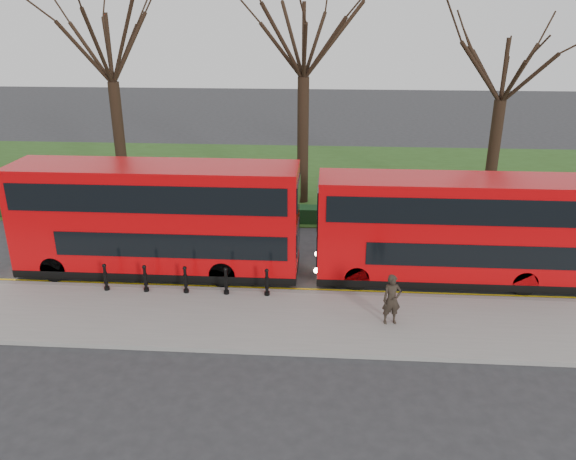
# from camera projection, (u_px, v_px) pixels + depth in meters

# --- Properties ---
(ground) EXTENTS (120.00, 120.00, 0.00)m
(ground) POSITION_uv_depth(u_px,v_px,m) (239.00, 281.00, 21.89)
(ground) COLOR #28282B
(ground) RESTS_ON ground
(pavement) EXTENTS (60.00, 4.00, 0.15)m
(pavement) POSITION_uv_depth(u_px,v_px,m) (226.00, 318.00, 19.07)
(pavement) COLOR gray
(pavement) RESTS_ON ground
(kerb) EXTENTS (60.00, 0.25, 0.16)m
(kerb) POSITION_uv_depth(u_px,v_px,m) (235.00, 291.00, 20.93)
(kerb) COLOR slate
(kerb) RESTS_ON ground
(grass_verge) EXTENTS (60.00, 18.00, 0.06)m
(grass_verge) POSITION_uv_depth(u_px,v_px,m) (275.00, 177.00, 35.84)
(grass_verge) COLOR #284717
(grass_verge) RESTS_ON ground
(hedge) EXTENTS (60.00, 0.90, 0.80)m
(hedge) POSITION_uv_depth(u_px,v_px,m) (260.00, 214.00, 28.07)
(hedge) COLOR black
(hedge) RESTS_ON ground
(yellow_line_outer) EXTENTS (60.00, 0.10, 0.01)m
(yellow_line_outer) POSITION_uv_depth(u_px,v_px,m) (237.00, 289.00, 21.24)
(yellow_line_outer) COLOR yellow
(yellow_line_outer) RESTS_ON ground
(yellow_line_inner) EXTENTS (60.00, 0.10, 0.01)m
(yellow_line_inner) POSITION_uv_depth(u_px,v_px,m) (238.00, 287.00, 21.42)
(yellow_line_inner) COLOR yellow
(yellow_line_inner) RESTS_ON ground
(tree_left) EXTENTS (7.47, 7.47, 11.66)m
(tree_left) POSITION_uv_depth(u_px,v_px,m) (109.00, 40.00, 28.66)
(tree_left) COLOR black
(tree_left) RESTS_ON ground
(tree_mid) EXTENTS (7.85, 7.85, 12.26)m
(tree_mid) POSITION_uv_depth(u_px,v_px,m) (304.00, 32.00, 27.85)
(tree_mid) COLOR black
(tree_mid) RESTS_ON ground
(tree_right) EXTENTS (6.60, 6.60, 10.31)m
(tree_right) POSITION_uv_depth(u_px,v_px,m) (506.00, 63.00, 27.72)
(tree_right) COLOR black
(tree_right) RESTS_ON ground
(bollard_row) EXTENTS (6.14, 0.15, 1.00)m
(bollard_row) POSITION_uv_depth(u_px,v_px,m) (185.00, 280.00, 20.51)
(bollard_row) COLOR black
(bollard_row) RESTS_ON pavement
(bus_lead) EXTENTS (11.08, 2.54, 4.41)m
(bus_lead) POSITION_uv_depth(u_px,v_px,m) (157.00, 220.00, 21.93)
(bus_lead) COLOR #BD0509
(bus_lead) RESTS_ON ground
(bus_rear) EXTENTS (10.34, 2.38, 4.11)m
(bus_rear) POSITION_uv_depth(u_px,v_px,m) (454.00, 231.00, 21.25)
(bus_rear) COLOR #BD0509
(bus_rear) RESTS_ON ground
(pedestrian) EXTENTS (0.70, 0.54, 1.73)m
(pedestrian) POSITION_uv_depth(u_px,v_px,m) (392.00, 300.00, 18.35)
(pedestrian) COLOR black
(pedestrian) RESTS_ON pavement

